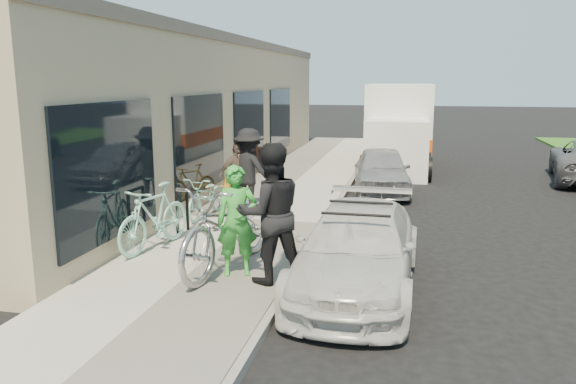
{
  "coord_description": "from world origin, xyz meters",
  "views": [
    {
      "loc": [
        1.21,
        -8.05,
        3.05
      ],
      "look_at": [
        -0.92,
        1.62,
        1.05
      ],
      "focal_mm": 35.0,
      "sensor_mm": 36.0,
      "label": 1
    }
  ],
  "objects_px": {
    "sedan_white": "(358,249)",
    "cruiser_bike_c": "(229,184)",
    "cruiser_bike_a": "(154,217)",
    "cruiser_bike_b": "(207,196)",
    "bystander_b": "(237,176)",
    "bystander_a": "(249,170)",
    "tandem_bike": "(229,226)",
    "woman_rider": "(237,221)",
    "man_standing": "(271,213)",
    "moving_truck": "(399,131)",
    "sedan_silver": "(381,170)",
    "sandwich_board": "(267,159)",
    "bike_rack": "(182,207)"
  },
  "relations": [
    {
      "from": "sedan_white",
      "to": "cruiser_bike_c",
      "type": "xyz_separation_m",
      "value": [
        -3.5,
        4.59,
        -0.01
      ]
    },
    {
      "from": "cruiser_bike_a",
      "to": "cruiser_bike_b",
      "type": "relative_size",
      "value": 1.11
    },
    {
      "from": "sedan_white",
      "to": "bystander_b",
      "type": "xyz_separation_m",
      "value": [
        -3.05,
        3.85,
        0.32
      ]
    },
    {
      "from": "bystander_a",
      "to": "sedan_white",
      "type": "bearing_deg",
      "value": 143.86
    },
    {
      "from": "tandem_bike",
      "to": "cruiser_bike_a",
      "type": "distance_m",
      "value": 1.77
    },
    {
      "from": "bystander_b",
      "to": "woman_rider",
      "type": "bearing_deg",
      "value": -115.35
    },
    {
      "from": "woman_rider",
      "to": "man_standing",
      "type": "height_order",
      "value": "man_standing"
    },
    {
      "from": "bystander_a",
      "to": "moving_truck",
      "type": "bearing_deg",
      "value": -92.29
    },
    {
      "from": "sedan_silver",
      "to": "woman_rider",
      "type": "relative_size",
      "value": 2.17
    },
    {
      "from": "sedan_silver",
      "to": "bystander_b",
      "type": "bearing_deg",
      "value": -136.03
    },
    {
      "from": "man_standing",
      "to": "sedan_white",
      "type": "bearing_deg",
      "value": 168.17
    },
    {
      "from": "cruiser_bike_b",
      "to": "sandwich_board",
      "type": "bearing_deg",
      "value": 95.45
    },
    {
      "from": "man_standing",
      "to": "cruiser_bike_c",
      "type": "relative_size",
      "value": 1.38
    },
    {
      "from": "bystander_b",
      "to": "man_standing",
      "type": "bearing_deg",
      "value": -109.35
    },
    {
      "from": "woman_rider",
      "to": "cruiser_bike_b",
      "type": "distance_m",
      "value": 3.77
    },
    {
      "from": "moving_truck",
      "to": "cruiser_bike_c",
      "type": "height_order",
      "value": "moving_truck"
    },
    {
      "from": "sedan_silver",
      "to": "man_standing",
      "type": "xyz_separation_m",
      "value": [
        -1.17,
        -7.72,
        0.55
      ]
    },
    {
      "from": "bike_rack",
      "to": "sedan_silver",
      "type": "relative_size",
      "value": 0.23
    },
    {
      "from": "woman_rider",
      "to": "sedan_white",
      "type": "bearing_deg",
      "value": -14.88
    },
    {
      "from": "moving_truck",
      "to": "cruiser_bike_a",
      "type": "bearing_deg",
      "value": -108.81
    },
    {
      "from": "tandem_bike",
      "to": "bystander_a",
      "type": "distance_m",
      "value": 3.97
    },
    {
      "from": "sedan_white",
      "to": "bystander_b",
      "type": "relative_size",
      "value": 2.7
    },
    {
      "from": "cruiser_bike_b",
      "to": "woman_rider",
      "type": "bearing_deg",
      "value": -58.4
    },
    {
      "from": "woman_rider",
      "to": "cruiser_bike_b",
      "type": "relative_size",
      "value": 0.99
    },
    {
      "from": "moving_truck",
      "to": "cruiser_bike_b",
      "type": "height_order",
      "value": "moving_truck"
    },
    {
      "from": "woman_rider",
      "to": "cruiser_bike_a",
      "type": "bearing_deg",
      "value": 131.11
    },
    {
      "from": "moving_truck",
      "to": "bystander_b",
      "type": "xyz_separation_m",
      "value": [
        -3.31,
        -8.21,
        -0.35
      ]
    },
    {
      "from": "sedan_silver",
      "to": "man_standing",
      "type": "relative_size",
      "value": 1.78
    },
    {
      "from": "tandem_bike",
      "to": "bystander_b",
      "type": "relative_size",
      "value": 1.7
    },
    {
      "from": "sedan_silver",
      "to": "cruiser_bike_a",
      "type": "bearing_deg",
      "value": -123.61
    },
    {
      "from": "bike_rack",
      "to": "cruiser_bike_a",
      "type": "bearing_deg",
      "value": -94.64
    },
    {
      "from": "sandwich_board",
      "to": "woman_rider",
      "type": "distance_m",
      "value": 9.22
    },
    {
      "from": "bike_rack",
      "to": "cruiser_bike_b",
      "type": "bearing_deg",
      "value": 90.99
    },
    {
      "from": "tandem_bike",
      "to": "cruiser_bike_a",
      "type": "height_order",
      "value": "tandem_bike"
    },
    {
      "from": "bike_rack",
      "to": "woman_rider",
      "type": "relative_size",
      "value": 0.51
    },
    {
      "from": "tandem_bike",
      "to": "cruiser_bike_c",
      "type": "distance_m",
      "value": 4.83
    },
    {
      "from": "sedan_silver",
      "to": "woman_rider",
      "type": "height_order",
      "value": "woman_rider"
    },
    {
      "from": "bike_rack",
      "to": "bystander_b",
      "type": "relative_size",
      "value": 0.55
    },
    {
      "from": "bike_rack",
      "to": "cruiser_bike_b",
      "type": "relative_size",
      "value": 0.5
    },
    {
      "from": "tandem_bike",
      "to": "cruiser_bike_c",
      "type": "xyz_separation_m",
      "value": [
        -1.53,
        4.58,
        -0.25
      ]
    },
    {
      "from": "sandwich_board",
      "to": "cruiser_bike_a",
      "type": "relative_size",
      "value": 0.46
    },
    {
      "from": "cruiser_bike_a",
      "to": "cruiser_bike_c",
      "type": "xyz_separation_m",
      "value": [
        0.08,
        3.84,
        -0.12
      ]
    },
    {
      "from": "moving_truck",
      "to": "man_standing",
      "type": "height_order",
      "value": "moving_truck"
    },
    {
      "from": "tandem_bike",
      "to": "sandwich_board",
      "type": "bearing_deg",
      "value": 112.04
    },
    {
      "from": "sandwich_board",
      "to": "bystander_a",
      "type": "height_order",
      "value": "bystander_a"
    },
    {
      "from": "bike_rack",
      "to": "moving_truck",
      "type": "height_order",
      "value": "moving_truck"
    },
    {
      "from": "sandwich_board",
      "to": "woman_rider",
      "type": "relative_size",
      "value": 0.52
    },
    {
      "from": "sedan_white",
      "to": "moving_truck",
      "type": "bearing_deg",
      "value": 90.2
    },
    {
      "from": "bike_rack",
      "to": "sandwich_board",
      "type": "relative_size",
      "value": 0.98
    },
    {
      "from": "bike_rack",
      "to": "tandem_bike",
      "type": "relative_size",
      "value": 0.32
    }
  ]
}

